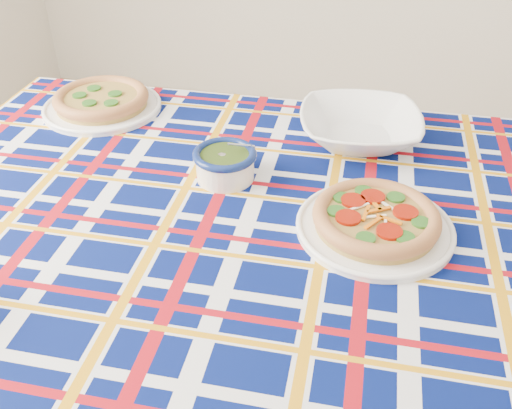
% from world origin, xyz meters
% --- Properties ---
extents(floor, '(4.00, 4.00, 0.00)m').
position_xyz_m(floor, '(0.00, 0.00, 0.00)').
color(floor, '#9A764F').
rests_on(floor, ground).
extents(dining_table, '(1.63, 1.03, 0.76)m').
position_xyz_m(dining_table, '(-0.22, -0.15, 0.69)').
color(dining_table, olive).
rests_on(dining_table, floor).
extents(tablecloth, '(1.66, 1.06, 0.11)m').
position_xyz_m(tablecloth, '(-0.22, -0.15, 0.71)').
color(tablecloth, '#040F4D').
rests_on(tablecloth, dining_table).
extents(main_focaccia_plate, '(0.35, 0.35, 0.06)m').
position_xyz_m(main_focaccia_plate, '(-0.06, -0.17, 0.80)').
color(main_focaccia_plate, '#A7813B').
rests_on(main_focaccia_plate, tablecloth).
extents(pesto_bowl, '(0.14, 0.14, 0.08)m').
position_xyz_m(pesto_bowl, '(-0.38, -0.05, 0.81)').
color(pesto_bowl, '#21330D').
rests_on(pesto_bowl, tablecloth).
extents(serving_bowl, '(0.32, 0.32, 0.07)m').
position_xyz_m(serving_bowl, '(-0.11, 0.18, 0.80)').
color(serving_bowl, white).
rests_on(serving_bowl, tablecloth).
extents(second_focaccia_plate, '(0.36, 0.36, 0.06)m').
position_xyz_m(second_focaccia_plate, '(-0.77, 0.20, 0.79)').
color(second_focaccia_plate, '#A7813B').
rests_on(second_focaccia_plate, tablecloth).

